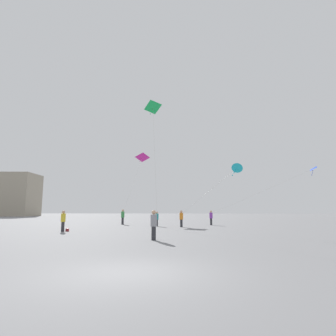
% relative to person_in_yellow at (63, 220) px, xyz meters
% --- Properties ---
extents(ground_plane, '(300.00, 300.00, 0.00)m').
position_rel_person_in_yellow_xyz_m(ground_plane, '(8.28, -15.14, -0.94)').
color(ground_plane, slate).
extents(person_in_yellow, '(0.37, 0.37, 1.71)m').
position_rel_person_in_yellow_xyz_m(person_in_yellow, '(0.00, 0.00, 0.00)').
color(person_in_yellow, '#2D2D33').
rests_on(person_in_yellow, ground_plane).
extents(person_in_teal, '(0.35, 0.35, 1.59)m').
position_rel_person_in_yellow_xyz_m(person_in_teal, '(7.06, 7.84, -0.07)').
color(person_in_teal, '#2D2D33').
rests_on(person_in_teal, ground_plane).
extents(person_in_orange, '(0.37, 0.37, 1.71)m').
position_rel_person_in_yellow_xyz_m(person_in_orange, '(9.70, 6.59, -0.00)').
color(person_in_orange, '#2D2D33').
rests_on(person_in_orange, ground_plane).
extents(person_in_purple, '(0.37, 0.37, 1.70)m').
position_rel_person_in_yellow_xyz_m(person_in_purple, '(13.18, 10.73, -0.00)').
color(person_in_purple, '#2D2D33').
rests_on(person_in_purple, ground_plane).
extents(person_in_green, '(0.40, 0.40, 1.84)m').
position_rel_person_in_yellow_xyz_m(person_in_green, '(2.53, 11.62, 0.07)').
color(person_in_green, '#2D2D33').
rests_on(person_in_green, ground_plane).
extents(person_in_grey, '(0.38, 0.38, 1.73)m').
position_rel_person_in_yellow_xyz_m(person_in_grey, '(8.10, -6.47, 0.01)').
color(person_in_grey, '#2D2D33').
rests_on(person_in_grey, ground_plane).
extents(kite_emerald_delta, '(1.79, 3.18, 11.72)m').
position_rel_person_in_yellow_xyz_m(kite_emerald_delta, '(6.79, 5.43, 11.44)').
color(kite_emerald_delta, green).
extents(kite_magenta_delta, '(2.10, 8.74, 9.06)m').
position_rel_person_in_yellow_xyz_m(kite_magenta_delta, '(3.69, 19.69, 8.80)').
color(kite_magenta_delta, '#D12899').
extents(kite_cyan_diamond, '(5.29, 6.45, 4.38)m').
position_rel_person_in_yellow_xyz_m(kite_cyan_diamond, '(14.38, 0.69, 4.28)').
color(kite_cyan_diamond, '#1EB2C6').
extents(kite_cobalt_delta, '(11.15, 3.40, 5.14)m').
position_rel_person_in_yellow_xyz_m(kite_cobalt_delta, '(23.68, 7.99, 5.09)').
color(kite_cobalt_delta, blue).
extents(handbag_beside_flyer, '(0.34, 0.31, 0.24)m').
position_rel_person_in_yellow_xyz_m(handbag_beside_flyer, '(0.35, 0.10, -0.82)').
color(handbag_beside_flyer, maroon).
rests_on(handbag_beside_flyer, ground_plane).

